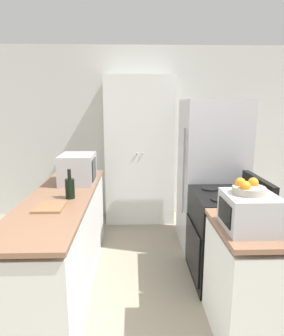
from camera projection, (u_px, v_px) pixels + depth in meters
wall_back at (139, 133)px, 4.67m from camera, size 7.00×0.06×2.60m
counter_left at (62, 241)px, 2.93m from camera, size 0.60×2.25×0.89m
counter_right at (253, 283)px, 2.24m from camera, size 0.60×0.74×0.89m
pantry_cabinet at (140, 151)px, 4.44m from camera, size 1.00×0.50×2.14m
stove at (225, 236)px, 2.98m from camera, size 0.66×0.74×1.05m
refrigerator at (211, 175)px, 3.65m from camera, size 0.75×0.74×1.80m
microwave at (78, 169)px, 3.28m from camera, size 0.37×0.46×0.32m
wine_bottle at (70, 188)px, 2.74m from camera, size 0.09×0.09×0.27m
toaster_oven at (249, 212)px, 2.05m from camera, size 0.35×0.37×0.25m
fruit_bowl at (248, 188)px, 2.03m from camera, size 0.22×0.22×0.10m
cutting_board at (50, 207)px, 2.50m from camera, size 0.24×0.28×0.02m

